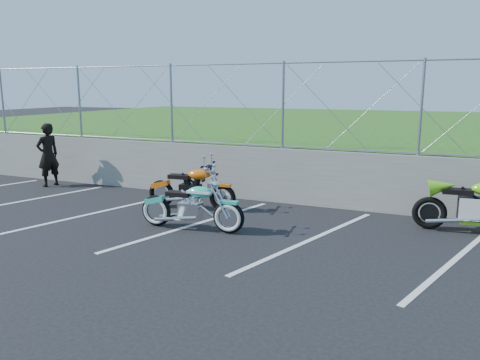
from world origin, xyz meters
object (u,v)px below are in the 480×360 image
at_px(cruiser_turquoise, 193,208).
at_px(person_standing, 48,155).
at_px(sportbike_green, 475,208).
at_px(naked_orange, 192,189).

distance_m(cruiser_turquoise, person_standing, 6.02).
relative_size(cruiser_turquoise, person_standing, 1.23).
distance_m(sportbike_green, person_standing, 10.64).
height_order(cruiser_turquoise, sportbike_green, sportbike_green).
bearing_deg(sportbike_green, naked_orange, -179.24).
bearing_deg(person_standing, naked_orange, 96.15).
height_order(cruiser_turquoise, person_standing, person_standing).
bearing_deg(person_standing, cruiser_turquoise, 83.91).
xyz_separation_m(naked_orange, sportbike_green, (5.75, 0.53, 0.03)).
bearing_deg(person_standing, sportbike_green, 103.00).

